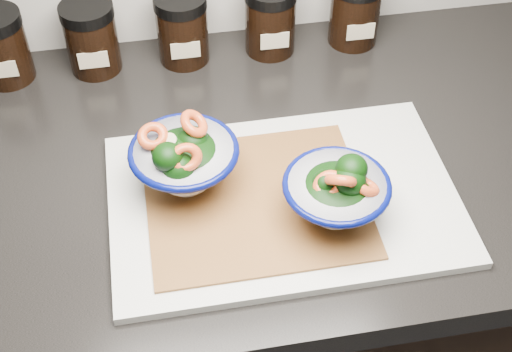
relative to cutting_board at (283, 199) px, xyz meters
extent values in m
cube|color=black|center=(-0.17, 0.09, -0.48)|extent=(3.43, 0.58, 0.86)
cube|color=black|center=(-0.17, 0.09, -0.03)|extent=(3.50, 0.60, 0.04)
cube|color=silver|center=(0.00, 0.00, 0.00)|extent=(0.45, 0.30, 0.01)
cube|color=#A96B32|center=(-0.04, 0.00, 0.01)|extent=(0.28, 0.24, 0.00)
cylinder|color=white|center=(-0.12, 0.04, 0.02)|extent=(0.05, 0.05, 0.01)
ellipsoid|color=white|center=(-0.12, 0.04, 0.03)|extent=(0.08, 0.08, 0.04)
torus|color=#040B4E|center=(-0.12, 0.04, 0.07)|extent=(0.14, 0.14, 0.01)
torus|color=#040B4E|center=(-0.12, 0.04, 0.06)|extent=(0.12, 0.12, 0.00)
ellipsoid|color=black|center=(-0.12, 0.04, 0.06)|extent=(0.10, 0.10, 0.05)
ellipsoid|color=black|center=(-0.13, 0.01, 0.07)|extent=(0.04, 0.04, 0.04)
cylinder|color=#477233|center=(-0.13, 0.01, 0.06)|extent=(0.02, 0.01, 0.03)
ellipsoid|color=black|center=(-0.14, 0.01, 0.09)|extent=(0.04, 0.04, 0.04)
cylinder|color=#477233|center=(-0.14, 0.01, 0.08)|extent=(0.01, 0.02, 0.02)
ellipsoid|color=black|center=(-0.11, 0.05, 0.07)|extent=(0.04, 0.04, 0.03)
cylinder|color=#477233|center=(-0.11, 0.05, 0.06)|extent=(0.01, 0.01, 0.03)
torus|color=#E0582A|center=(-0.12, 0.01, 0.09)|extent=(0.05, 0.04, 0.04)
torus|color=#E0582A|center=(-0.10, 0.06, 0.09)|extent=(0.05, 0.06, 0.04)
torus|color=#E0582A|center=(-0.16, 0.06, 0.09)|extent=(0.06, 0.06, 0.03)
cylinder|color=#CCBC8E|center=(-0.14, 0.05, 0.08)|extent=(0.02, 0.02, 0.02)
cylinder|color=#CCBC8E|center=(-0.12, 0.05, 0.08)|extent=(0.02, 0.02, 0.01)
cylinder|color=white|center=(0.05, -0.05, 0.01)|extent=(0.05, 0.05, 0.01)
ellipsoid|color=white|center=(0.05, -0.05, 0.03)|extent=(0.07, 0.07, 0.03)
torus|color=#040B4E|center=(0.05, -0.05, 0.07)|extent=(0.13, 0.13, 0.01)
torus|color=#040B4E|center=(0.05, -0.05, 0.05)|extent=(0.11, 0.11, 0.00)
ellipsoid|color=black|center=(0.05, -0.05, 0.06)|extent=(0.10, 0.10, 0.04)
ellipsoid|color=black|center=(0.04, -0.04, 0.07)|extent=(0.04, 0.04, 0.03)
cylinder|color=#477233|center=(0.04, -0.04, 0.06)|extent=(0.01, 0.01, 0.02)
ellipsoid|color=black|center=(0.07, -0.04, 0.09)|extent=(0.04, 0.04, 0.03)
cylinder|color=#477233|center=(0.07, -0.04, 0.07)|extent=(0.01, 0.02, 0.03)
ellipsoid|color=black|center=(0.07, -0.05, 0.08)|extent=(0.04, 0.04, 0.04)
cylinder|color=#477233|center=(0.07, -0.05, 0.06)|extent=(0.01, 0.01, 0.03)
torus|color=#E0582A|center=(0.08, -0.06, 0.07)|extent=(0.05, 0.05, 0.04)
torus|color=#E0582A|center=(0.05, -0.06, 0.09)|extent=(0.06, 0.05, 0.05)
torus|color=#E0582A|center=(0.04, -0.05, 0.08)|extent=(0.05, 0.04, 0.04)
cylinder|color=#CCBC8E|center=(0.07, -0.03, 0.07)|extent=(0.02, 0.02, 0.01)
cylinder|color=#CCBC8E|center=(0.05, -0.05, 0.08)|extent=(0.02, 0.02, 0.01)
cylinder|color=black|center=(-0.37, 0.33, 0.04)|extent=(0.08, 0.08, 0.09)
cube|color=#C6B793|center=(-0.37, 0.29, 0.04)|extent=(0.04, 0.00, 0.03)
cylinder|color=black|center=(-0.23, 0.33, 0.04)|extent=(0.08, 0.08, 0.09)
cylinder|color=black|center=(-0.23, 0.33, 0.10)|extent=(0.08, 0.08, 0.02)
cube|color=#C6B793|center=(-0.23, 0.29, 0.04)|extent=(0.04, 0.00, 0.03)
cylinder|color=black|center=(-0.09, 0.33, 0.04)|extent=(0.08, 0.08, 0.09)
cylinder|color=black|center=(-0.09, 0.33, 0.10)|extent=(0.08, 0.08, 0.02)
cube|color=#C6B793|center=(-0.09, 0.29, 0.04)|extent=(0.05, 0.00, 0.03)
cylinder|color=black|center=(0.05, 0.33, 0.04)|extent=(0.08, 0.08, 0.09)
cube|color=#C6B793|center=(0.05, 0.29, 0.04)|extent=(0.04, 0.00, 0.03)
cylinder|color=black|center=(0.18, 0.33, 0.04)|extent=(0.08, 0.08, 0.09)
cube|color=#C6B793|center=(0.18, 0.29, 0.04)|extent=(0.05, 0.00, 0.03)
camera|label=1|loc=(-0.14, -0.60, 0.69)|focal=50.00mm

